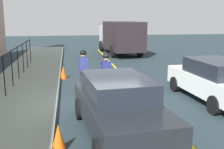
{
  "coord_description": "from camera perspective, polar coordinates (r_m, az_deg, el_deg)",
  "views": [
    {
      "loc": [
        -9.04,
        1.37,
        3.14
      ],
      "look_at": [
        1.13,
        -0.27,
        1.0
      ],
      "focal_mm": 44.35,
      "sensor_mm": 36.0,
      "label": 1
    }
  ],
  "objects": [
    {
      "name": "ground_plane",
      "position": [
        9.67,
        -0.51,
        -7.22
      ],
      "size": [
        80.0,
        80.0,
        0.0
      ],
      "primitive_type": "plane",
      "color": "#223035"
    },
    {
      "name": "lane_line_centre",
      "position": [
        10.02,
        8.64,
        -6.65
      ],
      "size": [
        36.0,
        0.12,
        0.01
      ],
      "primitive_type": "cube",
      "color": "yellow",
      "rests_on": "ground"
    },
    {
      "name": "sidewalk",
      "position": [
        9.76,
        -20.83,
        -7.37
      ],
      "size": [
        40.0,
        3.2,
        0.15
      ],
      "primitive_type": "cube",
      "color": "gray",
      "rests_on": "ground"
    },
    {
      "name": "cyclist_lead",
      "position": [
        11.54,
        -5.86,
        0.53
      ],
      "size": [
        1.71,
        0.38,
        1.83
      ],
      "rotation": [
        0.0,
        0.0,
        0.06
      ],
      "color": "black",
      "rests_on": "ground"
    },
    {
      "name": "cyclist_follow",
      "position": [
        10.55,
        -1.16,
        -0.47
      ],
      "size": [
        1.71,
        0.38,
        1.83
      ],
      "rotation": [
        0.0,
        0.0,
        0.06
      ],
      "color": "black",
      "rests_on": "ground"
    },
    {
      "name": "patrol_sedan",
      "position": [
        11.2,
        20.31,
        -0.95
      ],
      "size": [
        4.5,
        2.13,
        1.58
      ],
      "rotation": [
        0.0,
        0.0,
        0.06
      ],
      "color": "white",
      "rests_on": "ground"
    },
    {
      "name": "parked_sedan_rear",
      "position": [
        7.45,
        1.33,
        -6.39
      ],
      "size": [
        4.55,
        2.25,
        1.58
      ],
      "rotation": [
        0.0,
        0.0,
        3.23
      ],
      "color": "black",
      "rests_on": "ground"
    },
    {
      "name": "box_truck_background",
      "position": [
        23.78,
        1.74,
        7.89
      ],
      "size": [
        6.89,
        3.0,
        2.78
      ],
      "rotation": [
        0.0,
        0.0,
        0.09
      ],
      "color": "black",
      "rests_on": "ground"
    },
    {
      "name": "traffic_cone_near",
      "position": [
        6.86,
        -10.97,
        -12.63
      ],
      "size": [
        0.36,
        0.36,
        0.67
      ],
      "primitive_type": "cone",
      "color": "#F65B0F",
      "rests_on": "ground"
    },
    {
      "name": "traffic_cone_far",
      "position": [
        14.57,
        -10.01,
        0.43
      ],
      "size": [
        0.36,
        0.36,
        0.66
      ],
      "primitive_type": "cone",
      "color": "#F15107",
      "rests_on": "ground"
    }
  ]
}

